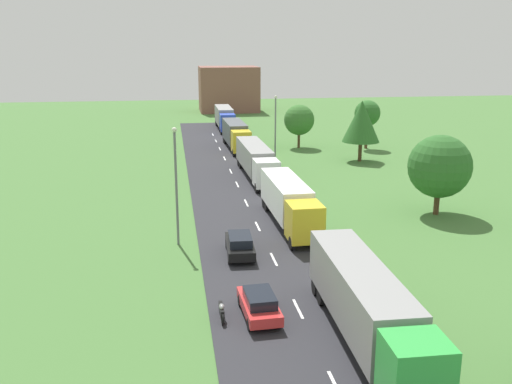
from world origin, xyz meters
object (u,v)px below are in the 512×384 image
object	(u,v)px
truck_third	(256,159)
tree_ash	(361,121)
truck_lead	(366,305)
truck_fifth	(225,117)
lamppost_second	(176,181)
distant_building	(229,89)
car_third	(240,244)
tree_oak	(367,113)
truck_second	(289,201)
tree_birch	(299,120)
motorcycle_courier	(221,310)
car_second	(259,304)
tree_elm	(440,166)
truck_fourth	(236,134)
lamppost_third	(275,127)

from	to	relation	value
truck_third	tree_ash	xyz separation A→B (m)	(14.34, 6.99, 2.99)
truck_lead	truck_fifth	distance (m)	73.02
lamppost_second	distant_building	size ratio (longest dim) A/B	0.70
car_third	tree_oak	bearing A→B (deg)	59.73
truck_second	distant_building	world-z (taller)	distant_building
lamppost_second	tree_ash	size ratio (longest dim) A/B	1.14
tree_birch	tree_ash	bearing A→B (deg)	-62.57
truck_fifth	lamppost_second	size ratio (longest dim) A/B	1.46
car_third	motorcycle_courier	distance (m)	9.45
car_second	tree_oak	xyz separation A→B (m)	(22.89, 48.38, 4.13)
tree_birch	truck_lead	bearing A→B (deg)	-99.35
truck_third	distant_building	bearing A→B (deg)	86.83
tree_elm	truck_fourth	bearing A→B (deg)	112.00
car_second	car_third	xyz separation A→B (m)	(0.08, 9.29, 0.04)
truck_lead	distant_building	distance (m)	100.47
tree_oak	truck_lead	bearing A→B (deg)	-109.28
truck_third	car_second	size ratio (longest dim) A/B	3.43
truck_second	tree_elm	distance (m)	13.61
car_second	motorcycle_courier	bearing A→B (deg)	177.42
truck_fifth	car_second	bearing A→B (deg)	-93.94
truck_fifth	distant_building	world-z (taller)	distant_building
truck_fourth	tree_elm	bearing A→B (deg)	-68.00
motorcycle_courier	tree_oak	size ratio (longest dim) A/B	0.29
tree_birch	lamppost_second	bearing A→B (deg)	-115.00
truck_third	tree_elm	bearing A→B (deg)	-49.98
lamppost_third	tree_oak	size ratio (longest dim) A/B	1.24
car_third	distant_building	bearing A→B (deg)	84.62
tree_elm	tree_ash	distance (m)	23.10
tree_birch	tree_elm	size ratio (longest dim) A/B	0.88
truck_fifth	tree_oak	world-z (taller)	tree_oak
truck_fifth	truck_lead	bearing A→B (deg)	-90.07
truck_second	truck_fourth	xyz separation A→B (m)	(-0.31, 35.08, 0.06)
truck_third	motorcycle_courier	size ratio (longest dim) A/B	7.56
lamppost_second	tree_elm	xyz separation A→B (m)	(22.42, 4.40, -0.59)
truck_second	truck_fifth	distance (m)	53.84
car_third	tree_oak	world-z (taller)	tree_oak
lamppost_second	tree_ash	bearing A→B (deg)	49.74
tree_ash	distant_building	bearing A→B (deg)	100.74
tree_birch	truck_fourth	bearing A→B (deg)	178.77
truck_second	tree_elm	size ratio (longest dim) A/B	1.78
truck_fourth	lamppost_third	bearing A→B (deg)	-72.49
lamppost_third	tree_elm	bearing A→B (deg)	-65.86
car_third	tree_elm	bearing A→B (deg)	22.31
truck_second	car_third	world-z (taller)	truck_second
car_second	tree_birch	size ratio (longest dim) A/B	0.70
truck_fifth	tree_oak	size ratio (longest dim) A/B	1.87
truck_lead	tree_oak	distance (m)	55.17
truck_lead	truck_third	xyz separation A→B (m)	(0.07, 36.46, -0.12)
car_second	lamppost_third	world-z (taller)	lamppost_third
truck_lead	truck_third	distance (m)	36.46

